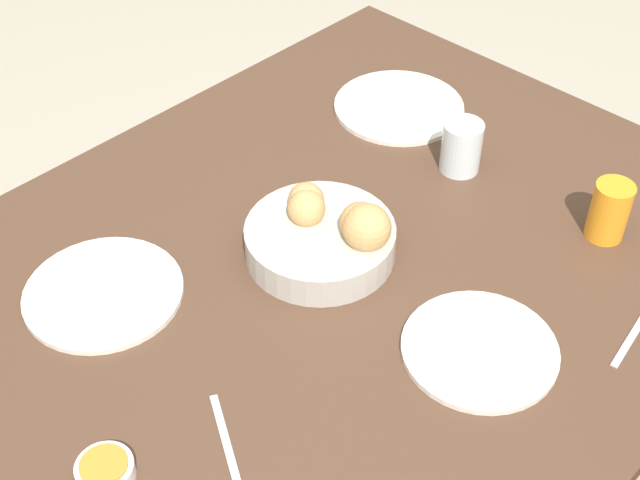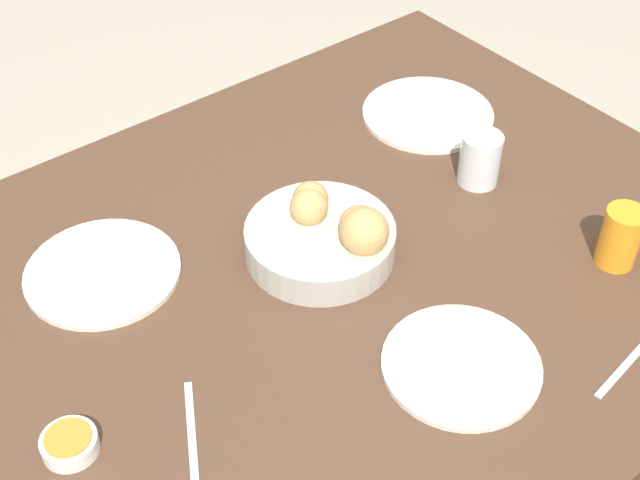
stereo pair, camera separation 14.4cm
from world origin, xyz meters
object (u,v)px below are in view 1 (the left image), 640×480
object	(u,v)px
plate_near_left	(399,107)
water_tumbler	(461,147)
juice_glass	(609,211)
jam_bowl_honey	(105,471)
plate_near_right	(103,293)
bread_basket	(326,235)
knife_silver	(227,445)
fork_silver	(636,330)
plate_far_center	(480,349)

from	to	relation	value
plate_near_left	water_tumbler	world-z (taller)	water_tumbler
juice_glass	jam_bowl_honey	world-z (taller)	juice_glass
plate_near_right	jam_bowl_honey	xyz separation A→B (m)	(0.19, 0.27, 0.01)
bread_basket	plate_near_right	bearing A→B (deg)	-30.72
juice_glass	knife_silver	xyz separation A→B (m)	(0.72, -0.14, -0.05)
water_tumbler	fork_silver	size ratio (longest dim) A/B	0.56
juice_glass	fork_silver	bearing A→B (deg)	43.43
plate_near_right	knife_silver	xyz separation A→B (m)	(0.05, 0.35, -0.00)
plate_far_center	water_tumbler	size ratio (longest dim) A/B	2.39
water_tumbler	fork_silver	world-z (taller)	water_tumbler
fork_silver	knife_silver	world-z (taller)	same
knife_silver	water_tumbler	bearing A→B (deg)	-168.08
jam_bowl_honey	bread_basket	bearing A→B (deg)	-170.05
water_tumbler	plate_near_right	bearing A→B (deg)	-17.36
bread_basket	water_tumbler	xyz separation A→B (m)	(-0.34, 0.02, 0.01)
juice_glass	fork_silver	xyz separation A→B (m)	(0.16, 0.15, -0.05)
bread_basket	knife_silver	bearing A→B (deg)	24.39
plate_near_right	plate_far_center	distance (m)	0.59
water_tumbler	fork_silver	distance (m)	0.46
fork_silver	water_tumbler	bearing A→B (deg)	-107.27
plate_far_center	bread_basket	bearing A→B (deg)	-89.41
bread_basket	fork_silver	bearing A→B (deg)	113.73
plate_near_right	jam_bowl_honey	world-z (taller)	jam_bowl_honey
water_tumbler	jam_bowl_honey	distance (m)	0.84
bread_basket	plate_far_center	xyz separation A→B (m)	(-0.00, 0.31, -0.04)
juice_glass	knife_silver	bearing A→B (deg)	-10.89
jam_bowl_honey	fork_silver	bearing A→B (deg)	152.52
plate_near_right	knife_silver	distance (m)	0.35
plate_far_center	water_tumbler	bearing A→B (deg)	-138.72
plate_near_left	plate_far_center	xyz separation A→B (m)	(0.40, 0.50, 0.00)
bread_basket	juice_glass	size ratio (longest dim) A/B	2.37
juice_glass	knife_silver	world-z (taller)	juice_glass
jam_bowl_honey	knife_silver	size ratio (longest dim) A/B	0.49
plate_near_left	fork_silver	xyz separation A→B (m)	(0.21, 0.64, -0.00)
plate_near_left	fork_silver	world-z (taller)	plate_near_left
jam_bowl_honey	juice_glass	bearing A→B (deg)	165.95
fork_silver	plate_near_right	bearing A→B (deg)	-51.37
bread_basket	plate_far_center	distance (m)	0.31
bread_basket	water_tumbler	size ratio (longest dim) A/B	2.54
plate_near_left	jam_bowl_honey	distance (m)	0.95
bread_basket	jam_bowl_honey	xyz separation A→B (m)	(0.50, 0.09, -0.03)
water_tumbler	jam_bowl_honey	bearing A→B (deg)	4.84
juice_glass	fork_silver	world-z (taller)	juice_glass
plate_near_right	fork_silver	distance (m)	0.82
plate_near_right	fork_silver	xyz separation A→B (m)	(-0.51, 0.64, -0.00)
plate_near_left	juice_glass	xyz separation A→B (m)	(0.05, 0.49, 0.05)
jam_bowl_honey	fork_silver	size ratio (longest dim) A/B	0.44
plate_near_left	water_tumbler	xyz separation A→B (m)	(0.07, 0.20, 0.04)
plate_near_right	knife_silver	size ratio (longest dim) A/B	1.59
juice_glass	water_tumbler	bearing A→B (deg)	-85.48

